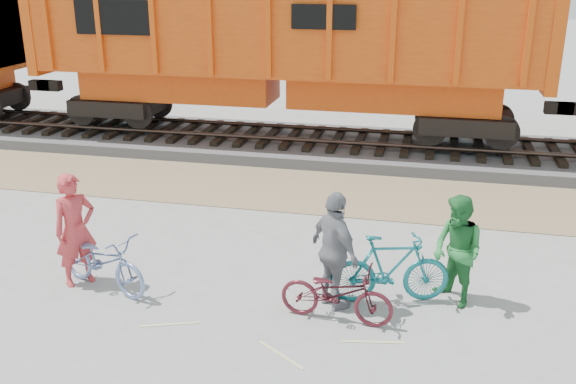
% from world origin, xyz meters
% --- Properties ---
extents(ground, '(120.00, 120.00, 0.00)m').
position_xyz_m(ground, '(0.00, 0.00, 0.00)').
color(ground, '#9E9E99').
rests_on(ground, ground).
extents(gravel_strip, '(120.00, 3.00, 0.02)m').
position_xyz_m(gravel_strip, '(0.00, 5.50, 0.01)').
color(gravel_strip, '#9A835F').
rests_on(gravel_strip, ground).
extents(ballast_bed, '(120.00, 4.00, 0.30)m').
position_xyz_m(ballast_bed, '(0.00, 9.00, 0.15)').
color(ballast_bed, slate).
rests_on(ballast_bed, ground).
extents(track, '(120.00, 2.60, 0.24)m').
position_xyz_m(track, '(0.00, 9.00, 0.47)').
color(track, black).
rests_on(track, ballast_bed).
extents(hopper_car_center, '(14.00, 3.13, 4.65)m').
position_xyz_m(hopper_car_center, '(-1.58, 9.00, 3.01)').
color(hopper_car_center, black).
rests_on(hopper_car_center, track).
extents(bicycle_blue, '(2.00, 1.29, 0.99)m').
position_xyz_m(bicycle_blue, '(-2.48, 0.04, 0.50)').
color(bicycle_blue, '#6D83B3').
rests_on(bicycle_blue, ground).
extents(bicycle_teal, '(1.96, 1.03, 1.14)m').
position_xyz_m(bicycle_teal, '(2.12, 0.64, 0.57)').
color(bicycle_teal, '#146C72').
rests_on(bicycle_teal, ground).
extents(bicycle_maroon, '(1.76, 0.75, 0.90)m').
position_xyz_m(bicycle_maroon, '(1.39, -0.12, 0.45)').
color(bicycle_maroon, '#501820').
rests_on(bicycle_maroon, ground).
extents(person_solo, '(0.79, 0.83, 1.91)m').
position_xyz_m(person_solo, '(-2.98, 0.14, 0.95)').
color(person_solo, '#C13538').
rests_on(person_solo, ground).
extents(person_man, '(1.07, 1.09, 1.77)m').
position_xyz_m(person_man, '(3.12, 0.84, 0.88)').
color(person_man, '#257735').
rests_on(person_man, ground).
extents(person_woman, '(1.09, 1.12, 1.89)m').
position_xyz_m(person_woman, '(1.29, 0.28, 0.94)').
color(person_woman, gray).
rests_on(person_woman, ground).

